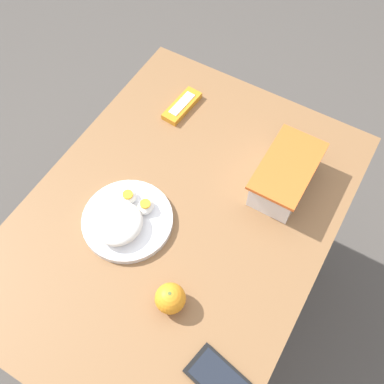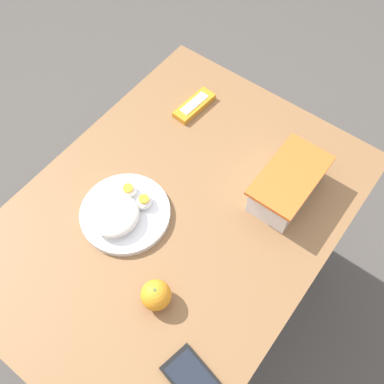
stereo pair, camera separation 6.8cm
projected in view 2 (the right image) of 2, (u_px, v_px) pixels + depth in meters
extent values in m
plane|color=#4C4742|center=(181.00, 302.00, 1.77)|extent=(10.00, 10.00, 0.00)
cube|color=brown|center=(175.00, 217.00, 1.15)|extent=(1.00, 0.73, 0.03)
cylinder|color=brown|center=(186.00, 138.00, 1.74)|extent=(0.06, 0.06, 0.71)
cylinder|color=brown|center=(12.00, 320.00, 1.38)|extent=(0.06, 0.06, 0.71)
cylinder|color=brown|center=(328.00, 224.00, 1.55)|extent=(0.06, 0.06, 0.71)
cube|color=white|center=(287.00, 185.00, 1.13)|extent=(0.21, 0.11, 0.08)
cube|color=beige|center=(286.00, 189.00, 1.15)|extent=(0.19, 0.10, 0.04)
cube|color=orange|center=(291.00, 175.00, 1.09)|extent=(0.22, 0.13, 0.01)
ellipsoid|color=gray|center=(297.00, 170.00, 1.16)|extent=(0.05, 0.05, 0.02)
ellipsoid|color=gray|center=(287.00, 186.00, 1.14)|extent=(0.05, 0.04, 0.03)
ellipsoid|color=gray|center=(271.00, 199.00, 1.12)|extent=(0.07, 0.06, 0.03)
sphere|color=orange|center=(156.00, 295.00, 0.99)|extent=(0.07, 0.07, 0.07)
cylinder|color=#4C662D|center=(155.00, 290.00, 0.97)|extent=(0.01, 0.01, 0.00)
cylinder|color=white|center=(125.00, 213.00, 1.13)|extent=(0.23, 0.23, 0.02)
ellipsoid|color=white|center=(116.00, 216.00, 1.09)|extent=(0.12, 0.11, 0.05)
ellipsoid|color=white|center=(129.00, 191.00, 1.14)|extent=(0.05, 0.04, 0.03)
cylinder|color=#F4A823|center=(128.00, 188.00, 1.12)|extent=(0.03, 0.03, 0.01)
ellipsoid|color=white|center=(144.00, 202.00, 1.12)|extent=(0.05, 0.04, 0.03)
cylinder|color=#F4A823|center=(144.00, 199.00, 1.11)|extent=(0.03, 0.03, 0.01)
cube|color=orange|center=(194.00, 106.00, 1.31)|extent=(0.14, 0.06, 0.02)
cube|color=white|center=(194.00, 103.00, 1.30)|extent=(0.10, 0.03, 0.00)
cube|color=black|center=(193.00, 380.00, 0.93)|extent=(0.10, 0.14, 0.01)
cube|color=black|center=(193.00, 380.00, 0.93)|extent=(0.09, 0.12, 0.00)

